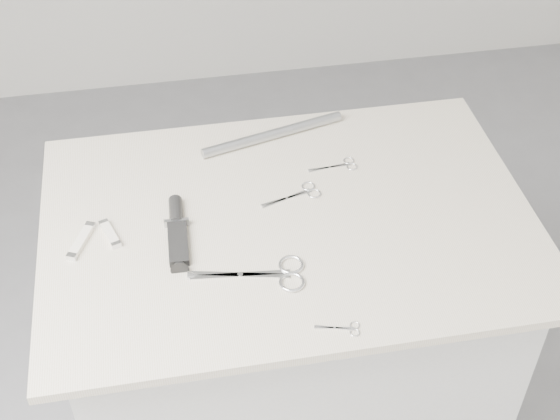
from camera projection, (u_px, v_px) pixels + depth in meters
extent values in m
cube|color=silver|center=(287.00, 359.00, 1.90)|extent=(0.90, 0.60, 0.90)
cube|color=beige|center=(289.00, 221.00, 1.59)|extent=(1.00, 0.70, 0.02)
cube|color=silver|center=(240.00, 275.00, 1.47)|extent=(0.19, 0.06, 0.00)
cylinder|color=silver|center=(240.00, 275.00, 1.46)|extent=(0.01, 0.01, 0.01)
torus|color=silver|center=(291.00, 265.00, 1.48)|extent=(0.05, 0.05, 0.01)
torus|color=silver|center=(292.00, 282.00, 1.45)|extent=(0.05, 0.05, 0.01)
cube|color=silver|center=(287.00, 198.00, 1.63)|extent=(0.11, 0.05, 0.00)
cylinder|color=silver|center=(287.00, 198.00, 1.63)|extent=(0.01, 0.01, 0.00)
torus|color=silver|center=(308.00, 186.00, 1.66)|extent=(0.03, 0.03, 0.00)
torus|color=silver|center=(314.00, 194.00, 1.64)|extent=(0.03, 0.03, 0.00)
cube|color=silver|center=(330.00, 167.00, 1.70)|extent=(0.10, 0.02, 0.00)
cylinder|color=silver|center=(330.00, 167.00, 1.70)|extent=(0.01, 0.01, 0.00)
torus|color=silver|center=(349.00, 161.00, 1.72)|extent=(0.02, 0.02, 0.00)
torus|color=silver|center=(352.00, 167.00, 1.70)|extent=(0.02, 0.02, 0.00)
cube|color=silver|center=(335.00, 328.00, 1.37)|extent=(0.07, 0.03, 0.00)
cylinder|color=silver|center=(335.00, 328.00, 1.37)|extent=(0.00, 0.00, 0.00)
torus|color=silver|center=(355.00, 325.00, 1.38)|extent=(0.02, 0.02, 0.00)
torus|color=silver|center=(355.00, 333.00, 1.36)|extent=(0.02, 0.02, 0.00)
cube|color=black|center=(178.00, 243.00, 1.52)|extent=(0.04, 0.12, 0.01)
cube|color=#979A9F|center=(177.00, 223.00, 1.56)|extent=(0.04, 0.01, 0.02)
cylinder|color=black|center=(176.00, 211.00, 1.59)|extent=(0.03, 0.07, 0.02)
cube|color=silver|center=(81.00, 241.00, 1.53)|extent=(0.06, 0.10, 0.01)
cube|color=silver|center=(90.00, 225.00, 1.56)|extent=(0.02, 0.02, 0.01)
cube|color=silver|center=(72.00, 256.00, 1.49)|extent=(0.02, 0.02, 0.01)
cube|color=silver|center=(110.00, 234.00, 1.54)|extent=(0.04, 0.08, 0.01)
cube|color=silver|center=(104.00, 223.00, 1.57)|extent=(0.02, 0.01, 0.01)
cube|color=silver|center=(116.00, 245.00, 1.52)|extent=(0.02, 0.01, 0.01)
cylinder|color=#979A9F|center=(273.00, 134.00, 1.78)|extent=(0.34, 0.11, 0.02)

